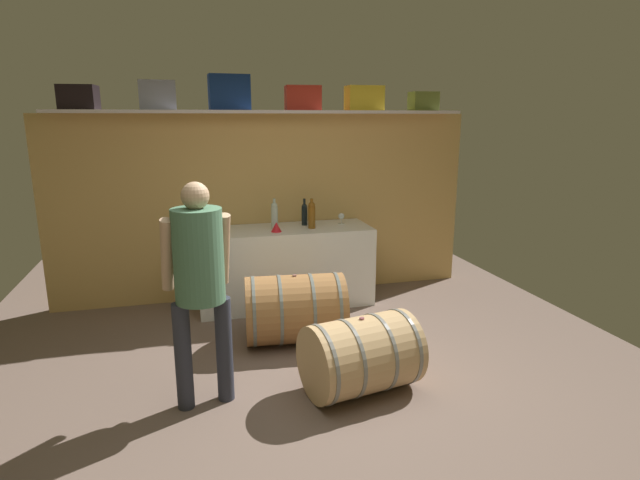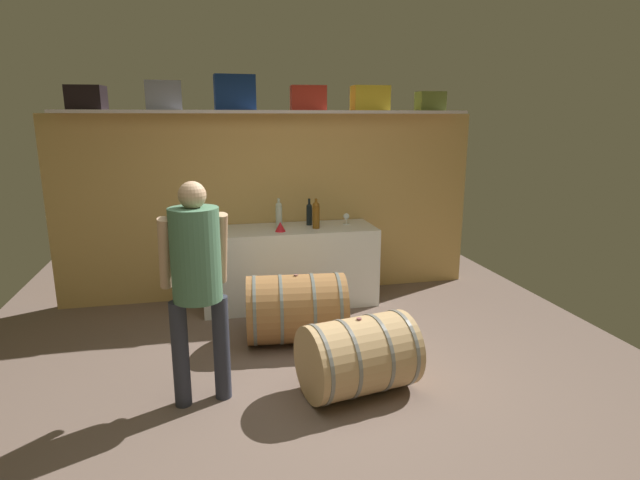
{
  "view_description": "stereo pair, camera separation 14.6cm",
  "coord_description": "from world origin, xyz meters",
  "px_view_note": "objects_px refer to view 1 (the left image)",
  "views": [
    {
      "loc": [
        -0.89,
        -3.14,
        2.0
      ],
      "look_at": [
        0.15,
        0.77,
        1.02
      ],
      "focal_mm": 28.74,
      "sensor_mm": 36.0,
      "label": 1
    },
    {
      "loc": [
        -0.75,
        -3.18,
        2.0
      ],
      "look_at": [
        0.15,
        0.77,
        1.02
      ],
      "focal_mm": 28.74,
      "sensor_mm": 36.0,
      "label": 2
    }
  ],
  "objects_px": {
    "toolcase_yellow": "(364,98)",
    "wine_bottle_clear": "(274,215)",
    "toolcase_navy": "(229,92)",
    "wine_barrel_far": "(295,309)",
    "wine_glass": "(341,217)",
    "wine_bottle_amber": "(312,214)",
    "toolcase_grey": "(157,95)",
    "wine_barrel_near": "(361,355)",
    "red_funnel": "(276,227)",
    "wine_bottle_dark": "(304,214)",
    "toolcase_olive": "(423,101)",
    "toolcase_black": "(79,97)",
    "toolcase_red": "(303,98)",
    "work_cabinet": "(285,266)",
    "winemaker_pouring": "(199,272)"
  },
  "relations": [
    {
      "from": "toolcase_navy",
      "to": "wine_bottle_clear",
      "type": "xyz_separation_m",
      "value": [
        0.4,
        -0.24,
        -1.25
      ]
    },
    {
      "from": "toolcase_black",
      "to": "work_cabinet",
      "type": "relative_size",
      "value": 0.18
    },
    {
      "from": "toolcase_navy",
      "to": "winemaker_pouring",
      "type": "distance_m",
      "value": 2.48
    },
    {
      "from": "toolcase_yellow",
      "to": "wine_bottle_amber",
      "type": "xyz_separation_m",
      "value": [
        -0.67,
        -0.31,
        -1.21
      ]
    },
    {
      "from": "toolcase_black",
      "to": "toolcase_olive",
      "type": "xyz_separation_m",
      "value": [
        3.6,
        0.0,
        -0.01
      ]
    },
    {
      "from": "toolcase_red",
      "to": "wine_bottle_clear",
      "type": "height_order",
      "value": "toolcase_red"
    },
    {
      "from": "wine_bottle_dark",
      "to": "wine_glass",
      "type": "distance_m",
      "value": 0.41
    },
    {
      "from": "red_funnel",
      "to": "toolcase_red",
      "type": "bearing_deg",
      "value": 45.09
    },
    {
      "from": "toolcase_grey",
      "to": "toolcase_black",
      "type": "bearing_deg",
      "value": 175.75
    },
    {
      "from": "winemaker_pouring",
      "to": "toolcase_yellow",
      "type": "bearing_deg",
      "value": 39.32
    },
    {
      "from": "wine_glass",
      "to": "wine_barrel_near",
      "type": "relative_size",
      "value": 0.14
    },
    {
      "from": "wine_bottle_dark",
      "to": "red_funnel",
      "type": "xyz_separation_m",
      "value": [
        -0.36,
        -0.26,
        -0.08
      ]
    },
    {
      "from": "wine_glass",
      "to": "wine_bottle_amber",
      "type": "bearing_deg",
      "value": -159.44
    },
    {
      "from": "toolcase_black",
      "to": "toolcase_red",
      "type": "relative_size",
      "value": 0.89
    },
    {
      "from": "red_funnel",
      "to": "winemaker_pouring",
      "type": "bearing_deg",
      "value": -116.01
    },
    {
      "from": "wine_glass",
      "to": "wine_barrel_far",
      "type": "bearing_deg",
      "value": -125.5
    },
    {
      "from": "toolcase_black",
      "to": "toolcase_grey",
      "type": "xyz_separation_m",
      "value": [
        0.72,
        0.0,
        0.03
      ]
    },
    {
      "from": "toolcase_navy",
      "to": "wine_bottle_clear",
      "type": "distance_m",
      "value": 1.33
    },
    {
      "from": "work_cabinet",
      "to": "wine_barrel_near",
      "type": "distance_m",
      "value": 1.99
    },
    {
      "from": "wine_bottle_clear",
      "to": "winemaker_pouring",
      "type": "bearing_deg",
      "value": -114.46
    },
    {
      "from": "red_funnel",
      "to": "wine_barrel_far",
      "type": "height_order",
      "value": "red_funnel"
    },
    {
      "from": "wine_barrel_near",
      "to": "toolcase_navy",
      "type": "bearing_deg",
      "value": 96.08
    },
    {
      "from": "toolcase_navy",
      "to": "wine_barrel_near",
      "type": "distance_m",
      "value": 3.03
    },
    {
      "from": "toolcase_grey",
      "to": "toolcase_olive",
      "type": "relative_size",
      "value": 1.17
    },
    {
      "from": "toolcase_grey",
      "to": "wine_barrel_near",
      "type": "height_order",
      "value": "toolcase_grey"
    },
    {
      "from": "toolcase_navy",
      "to": "wine_bottle_amber",
      "type": "relative_size",
      "value": 1.29
    },
    {
      "from": "wine_bottle_clear",
      "to": "winemaker_pouring",
      "type": "height_order",
      "value": "winemaker_pouring"
    },
    {
      "from": "wine_bottle_dark",
      "to": "red_funnel",
      "type": "distance_m",
      "value": 0.45
    },
    {
      "from": "toolcase_olive",
      "to": "winemaker_pouring",
      "type": "xyz_separation_m",
      "value": [
        -2.61,
        -2.08,
        -1.19
      ]
    },
    {
      "from": "toolcase_navy",
      "to": "wine_barrel_far",
      "type": "distance_m",
      "value": 2.33
    },
    {
      "from": "red_funnel",
      "to": "wine_barrel_near",
      "type": "relative_size",
      "value": 0.12
    },
    {
      "from": "toolcase_grey",
      "to": "wine_barrel_far",
      "type": "bearing_deg",
      "value": -52.56
    },
    {
      "from": "toolcase_black",
      "to": "wine_bottle_dark",
      "type": "height_order",
      "value": "toolcase_black"
    },
    {
      "from": "toolcase_yellow",
      "to": "wine_glass",
      "type": "relative_size",
      "value": 3.23
    },
    {
      "from": "toolcase_olive",
      "to": "work_cabinet",
      "type": "relative_size",
      "value": 0.16
    },
    {
      "from": "toolcase_yellow",
      "to": "wine_bottle_clear",
      "type": "xyz_separation_m",
      "value": [
        -1.06,
        -0.24,
        -1.21
      ]
    },
    {
      "from": "toolcase_black",
      "to": "red_funnel",
      "type": "height_order",
      "value": "toolcase_black"
    },
    {
      "from": "toolcase_black",
      "to": "wine_barrel_near",
      "type": "relative_size",
      "value": 0.37
    },
    {
      "from": "toolcase_red",
      "to": "toolcase_olive",
      "type": "xyz_separation_m",
      "value": [
        1.4,
        0.0,
        -0.02
      ]
    },
    {
      "from": "red_funnel",
      "to": "winemaker_pouring",
      "type": "xyz_separation_m",
      "value": [
        -0.83,
        -1.7,
        0.08
      ]
    },
    {
      "from": "toolcase_black",
      "to": "wine_barrel_far",
      "type": "height_order",
      "value": "toolcase_black"
    },
    {
      "from": "toolcase_black",
      "to": "wine_bottle_clear",
      "type": "relative_size",
      "value": 1.01
    },
    {
      "from": "work_cabinet",
      "to": "wine_bottle_amber",
      "type": "xyz_separation_m",
      "value": [
        0.28,
        -0.07,
        0.57
      ]
    },
    {
      "from": "toolcase_olive",
      "to": "toolcase_navy",
      "type": "bearing_deg",
      "value": -178.82
    },
    {
      "from": "toolcase_yellow",
      "to": "toolcase_red",
      "type": "bearing_deg",
      "value": -178.32
    },
    {
      "from": "toolcase_black",
      "to": "toolcase_grey",
      "type": "distance_m",
      "value": 0.72
    },
    {
      "from": "toolcase_red",
      "to": "winemaker_pouring",
      "type": "bearing_deg",
      "value": -116.0
    },
    {
      "from": "toolcase_black",
      "to": "toolcase_grey",
      "type": "bearing_deg",
      "value": 4.26
    },
    {
      "from": "toolcase_black",
      "to": "toolcase_red",
      "type": "distance_m",
      "value": 2.2
    },
    {
      "from": "wine_barrel_near",
      "to": "wine_bottle_amber",
      "type": "bearing_deg",
      "value": 75.84
    }
  ]
}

